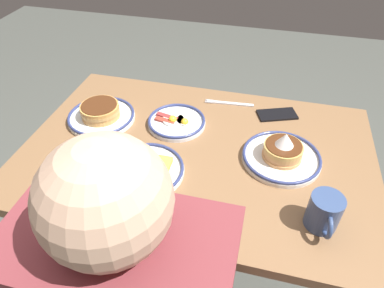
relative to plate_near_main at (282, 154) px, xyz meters
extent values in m
plane|color=#474A44|center=(0.28, 0.02, -0.78)|extent=(6.00, 6.00, 0.00)
cube|color=brown|center=(0.28, 0.02, -0.04)|extent=(1.16, 0.77, 0.04)
cylinder|color=brown|center=(-0.21, -0.27, -0.42)|extent=(0.07, 0.07, 0.72)
cylinder|color=brown|center=(0.76, -0.27, -0.42)|extent=(0.07, 0.07, 0.72)
cylinder|color=brown|center=(0.76, 0.30, -0.42)|extent=(0.07, 0.07, 0.72)
cylinder|color=silver|center=(0.00, 0.00, -0.02)|extent=(0.25, 0.25, 0.01)
torus|color=navy|center=(0.00, 0.00, -0.01)|extent=(0.25, 0.25, 0.01)
cylinder|color=tan|center=(0.00, 0.00, 0.00)|extent=(0.13, 0.13, 0.01)
cylinder|color=tan|center=(0.00, 0.00, 0.01)|extent=(0.12, 0.12, 0.01)
cylinder|color=tan|center=(0.00, 0.00, 0.02)|extent=(0.12, 0.12, 0.01)
cylinder|color=tan|center=(0.00, 0.00, 0.03)|extent=(0.12, 0.12, 0.01)
cylinder|color=#4C2814|center=(0.00, 0.00, 0.04)|extent=(0.11, 0.11, 0.00)
cone|color=white|center=(0.00, 0.00, 0.06)|extent=(0.06, 0.06, 0.04)
cylinder|color=white|center=(0.38, -0.10, -0.02)|extent=(0.21, 0.21, 0.01)
torus|color=navy|center=(0.38, -0.10, -0.01)|extent=(0.21, 0.21, 0.01)
cylinder|color=white|center=(0.35, -0.11, -0.01)|extent=(0.07, 0.07, 0.01)
sphere|color=yellow|center=(0.35, -0.09, 0.00)|extent=(0.03, 0.03, 0.03)
cylinder|color=white|center=(0.39, -0.10, -0.01)|extent=(0.08, 0.08, 0.01)
sphere|color=yellow|center=(0.39, -0.10, 0.00)|extent=(0.03, 0.03, 0.03)
cube|color=maroon|center=(0.42, -0.11, -0.01)|extent=(0.09, 0.04, 0.01)
cube|color=#A2382A|center=(0.42, -0.09, -0.01)|extent=(0.08, 0.03, 0.01)
cylinder|color=white|center=(0.66, -0.06, -0.02)|extent=(0.25, 0.25, 0.01)
torus|color=navy|center=(0.66, -0.06, -0.01)|extent=(0.24, 0.24, 0.01)
cylinder|color=tan|center=(0.66, -0.06, 0.00)|extent=(0.14, 0.14, 0.01)
cylinder|color=tan|center=(0.66, -0.06, 0.01)|extent=(0.14, 0.14, 0.01)
cylinder|color=tan|center=(0.66, -0.06, 0.02)|extent=(0.14, 0.14, 0.01)
cylinder|color=#CA9048|center=(0.66, -0.06, 0.03)|extent=(0.14, 0.14, 0.01)
cylinder|color=#4C2814|center=(0.66, -0.06, 0.04)|extent=(0.13, 0.13, 0.00)
cylinder|color=white|center=(0.40, 0.16, -0.02)|extent=(0.24, 0.24, 0.01)
torus|color=navy|center=(0.40, 0.16, -0.01)|extent=(0.23, 0.23, 0.01)
cube|color=gold|center=(0.38, 0.14, 0.00)|extent=(0.11, 0.07, 0.02)
ellipsoid|color=brown|center=(0.44, 0.20, 0.01)|extent=(0.04, 0.03, 0.03)
ellipsoid|color=brown|center=(0.43, 0.18, 0.00)|extent=(0.03, 0.02, 0.02)
ellipsoid|color=brown|center=(0.42, 0.19, 0.01)|extent=(0.04, 0.03, 0.03)
cylinder|color=#334772|center=(-0.11, 0.23, 0.03)|extent=(0.09, 0.09, 0.10)
torus|color=#334772|center=(-0.12, 0.27, 0.03)|extent=(0.02, 0.07, 0.07)
cylinder|color=brown|center=(-0.11, 0.23, 0.06)|extent=(0.07, 0.07, 0.01)
cube|color=black|center=(0.03, -0.25, -0.02)|extent=(0.16, 0.12, 0.01)
cube|color=silver|center=(0.21, -0.28, -0.02)|extent=(0.19, 0.03, 0.01)
cube|color=silver|center=(0.30, -0.28, -0.02)|extent=(0.03, 0.00, 0.00)
cube|color=silver|center=(0.30, -0.28, -0.02)|extent=(0.03, 0.00, 0.00)
cube|color=silver|center=(0.29, -0.27, -0.02)|extent=(0.03, 0.00, 0.00)
cube|color=silver|center=(0.29, -0.26, -0.02)|extent=(0.03, 0.00, 0.00)
sphere|color=tan|center=(0.28, 0.58, 0.37)|extent=(0.20, 0.20, 0.20)
cylinder|color=#E0AC7E|center=(0.23, 0.40, 0.02)|extent=(0.08, 0.08, 0.26)
camera|label=1|loc=(0.08, 0.85, 0.74)|focal=31.97mm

